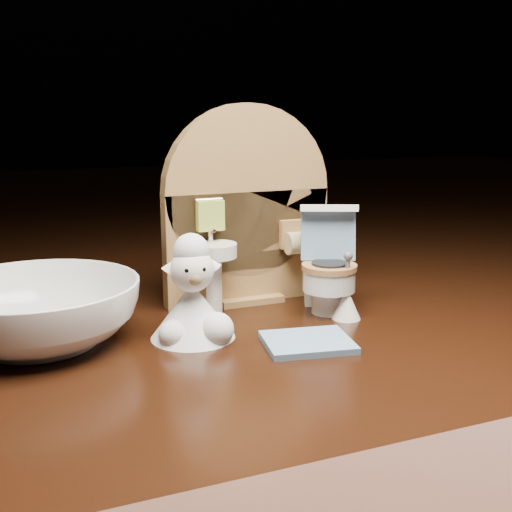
{
  "coord_description": "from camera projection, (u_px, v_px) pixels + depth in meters",
  "views": [
    {
      "loc": [
        -0.18,
        -0.38,
        0.15
      ],
      "look_at": [
        -0.01,
        0.02,
        0.05
      ],
      "focal_mm": 45.0,
      "sensor_mm": 36.0,
      "label": 1
    }
  ],
  "objects": [
    {
      "name": "ceramic_bowl",
      "position": [
        38.0,
        313.0,
        0.41
      ],
      "size": [
        0.16,
        0.16,
        0.04
      ],
      "primitive_type": "imported",
      "rotation": [
        0.0,
        0.0,
        -0.3
      ],
      "color": "white",
      "rests_on": "ground"
    },
    {
      "name": "bath_mat",
      "position": [
        308.0,
        342.0,
        0.41
      ],
      "size": [
        0.06,
        0.05,
        0.0
      ],
      "primitive_type": "cube",
      "rotation": [
        0.0,
        0.0,
        -0.18
      ],
      "color": "#6789AA",
      "rests_on": "ground"
    },
    {
      "name": "plush_lamb",
      "position": [
        193.0,
        302.0,
        0.41
      ],
      "size": [
        0.06,
        0.06,
        0.07
      ],
      "rotation": [
        0.0,
        0.0,
        -0.11
      ],
      "color": "white",
      "rests_on": "ground"
    },
    {
      "name": "toilet_brush",
      "position": [
        347.0,
        301.0,
        0.46
      ],
      "size": [
        0.02,
        0.02,
        0.05
      ],
      "color": "white",
      "rests_on": "ground"
    },
    {
      "name": "toy_toilet",
      "position": [
        328.0,
        272.0,
        0.47
      ],
      "size": [
        0.05,
        0.06,
        0.08
      ],
      "rotation": [
        0.0,
        0.0,
        -0.41
      ],
      "color": "white",
      "rests_on": "ground"
    },
    {
      "name": "backdrop_panel",
      "position": [
        246.0,
        217.0,
        0.49
      ],
      "size": [
        0.13,
        0.05,
        0.15
      ],
      "color": "olive",
      "rests_on": "ground"
    }
  ]
}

